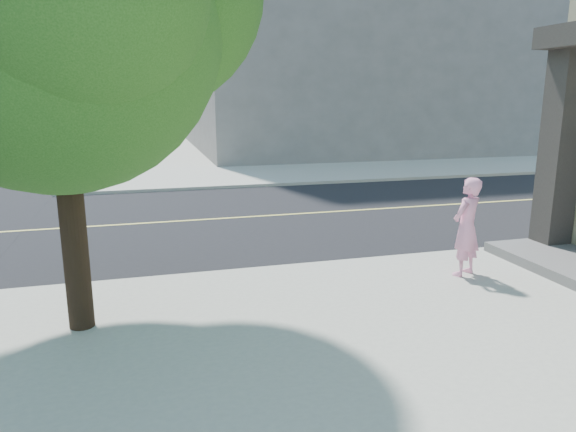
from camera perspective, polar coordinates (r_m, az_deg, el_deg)
name	(u,v)px	position (r m, az deg, el deg)	size (l,w,h in m)	color
ground	(33,293)	(9.68, -25.91, -7.55)	(140.00, 140.00, 0.00)	black
road_ew	(68,228)	(13.94, -22.77, -1.22)	(140.00, 9.00, 0.01)	black
sidewalk_ne	(338,147)	(32.75, 5.41, 7.41)	(29.00, 25.00, 0.12)	#ABAA9B
filler_ne	(345,28)	(33.48, 6.21, 19.62)	(18.00, 16.00, 14.00)	slate
man_on_phone	(466,227)	(9.50, 18.78, -1.13)	(0.62, 0.41, 1.71)	#FC97BF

